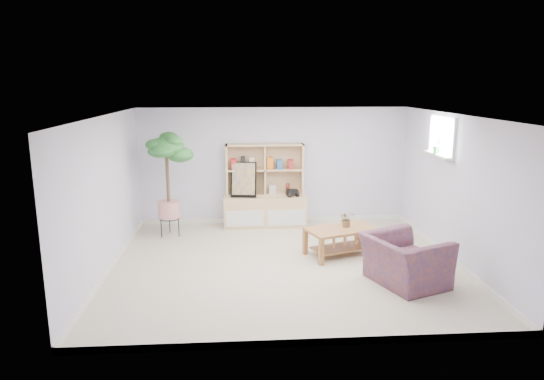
{
  "coord_description": "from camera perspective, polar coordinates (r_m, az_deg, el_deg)",
  "views": [
    {
      "loc": [
        -0.71,
        -7.36,
        2.88
      ],
      "look_at": [
        -0.16,
        0.61,
        1.11
      ],
      "focal_mm": 32.0,
      "sensor_mm": 36.0,
      "label": 1
    }
  ],
  "objects": [
    {
      "name": "poster",
      "position": [
        9.71,
        -3.36,
        1.22
      ],
      "size": [
        0.53,
        0.19,
        0.71
      ],
      "primitive_type": null,
      "rotation": [
        0.0,
        0.0,
        -0.14
      ],
      "color": "yellow",
      "rests_on": "storage_unit"
    },
    {
      "name": "armchair",
      "position": [
        7.35,
        15.35,
        -7.61
      ],
      "size": [
        1.3,
        1.38,
        0.82
      ],
      "primitive_type": "imported",
      "rotation": [
        0.0,
        0.0,
        1.95
      ],
      "color": "navy",
      "rests_on": "floor"
    },
    {
      "name": "window",
      "position": [
        8.72,
        19.42,
        5.99
      ],
      "size": [
        0.1,
        0.98,
        0.68
      ],
      "primitive_type": null,
      "color": "white",
      "rests_on": "walls"
    },
    {
      "name": "storage_unit",
      "position": [
        9.83,
        -0.83,
        0.5
      ],
      "size": [
        1.68,
        0.57,
        1.68
      ],
      "primitive_type": null,
      "color": "tan",
      "rests_on": "floor"
    },
    {
      "name": "table_plant",
      "position": [
        8.38,
        8.78,
        -3.35
      ],
      "size": [
        0.31,
        0.28,
        0.28
      ],
      "primitive_type": "imported",
      "rotation": [
        0.0,
        0.0,
        0.29
      ],
      "color": "#166E16",
      "rests_on": "coffee_table"
    },
    {
      "name": "floor",
      "position": [
        7.93,
        1.46,
        -8.8
      ],
      "size": [
        5.5,
        5.0,
        0.01
      ],
      "primitive_type": "cube",
      "color": "#D0B591",
      "rests_on": "ground"
    },
    {
      "name": "floor_tree",
      "position": [
        9.34,
        -12.14,
        0.55
      ],
      "size": [
        0.94,
        0.94,
        1.99
      ],
      "primitive_type": null,
      "rotation": [
        0.0,
        0.0,
        -0.36
      ],
      "color": "#2A7032",
      "rests_on": "floor"
    },
    {
      "name": "baseboard",
      "position": [
        7.92,
        1.46,
        -8.46
      ],
      "size": [
        5.5,
        5.0,
        0.1
      ],
      "primitive_type": null,
      "color": "white",
      "rests_on": "floor"
    },
    {
      "name": "coffee_table",
      "position": [
        8.38,
        8.12,
        -6.04
      ],
      "size": [
        1.3,
        0.98,
        0.47
      ],
      "primitive_type": null,
      "rotation": [
        0.0,
        0.0,
        0.34
      ],
      "color": "brown",
      "rests_on": "floor"
    },
    {
      "name": "walls",
      "position": [
        7.58,
        1.51,
        -0.31
      ],
      "size": [
        5.51,
        5.01,
        2.4
      ],
      "color": "#DAD4FF",
      "rests_on": "floor"
    },
    {
      "name": "window_sill",
      "position": [
        8.73,
        18.91,
        3.91
      ],
      "size": [
        0.14,
        1.0,
        0.04
      ],
      "primitive_type": "cube",
      "color": "white",
      "rests_on": "walls"
    },
    {
      "name": "toy_truck",
      "position": [
        9.81,
        2.41,
        -0.29
      ],
      "size": [
        0.35,
        0.27,
        0.17
      ],
      "primitive_type": null,
      "rotation": [
        0.0,
        0.0,
        0.19
      ],
      "color": "black",
      "rests_on": "storage_unit"
    },
    {
      "name": "sill_plant",
      "position": [
        8.76,
        18.84,
        4.93
      ],
      "size": [
        0.16,
        0.14,
        0.26
      ],
      "primitive_type": "imported",
      "rotation": [
        0.0,
        0.0,
        0.2
      ],
      "color": "#2A7032",
      "rests_on": "window_sill"
    },
    {
      "name": "ceiling",
      "position": [
        7.41,
        1.56,
        8.77
      ],
      "size": [
        5.5,
        5.0,
        0.01
      ],
      "primitive_type": "cube",
      "color": "white",
      "rests_on": "walls"
    }
  ]
}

